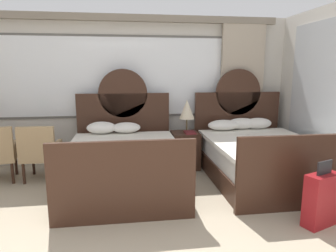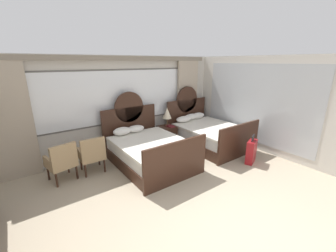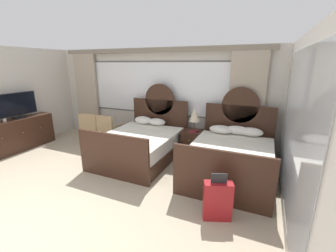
# 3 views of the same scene
# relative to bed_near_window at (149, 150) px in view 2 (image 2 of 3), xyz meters

# --- Properties ---
(ground_plane) EXTENTS (24.00, 24.00, 0.00)m
(ground_plane) POSITION_rel_bed_near_window_xyz_m (-0.22, -3.08, -0.38)
(ground_plane) COLOR tan
(wall_back_window) EXTENTS (6.64, 0.22, 2.70)m
(wall_back_window) POSITION_rel_bed_near_window_xyz_m (-0.22, 1.25, 1.05)
(wall_back_window) COLOR beige
(wall_back_window) RESTS_ON ground_plane
(wall_right_mirror) EXTENTS (0.08, 4.93, 2.70)m
(wall_right_mirror) POSITION_rel_bed_near_window_xyz_m (3.14, -1.19, 0.97)
(wall_right_mirror) COLOR beige
(wall_right_mirror) RESTS_ON ground_plane
(bed_near_window) EXTENTS (1.64, 2.22, 1.75)m
(bed_near_window) POSITION_rel_bed_near_window_xyz_m (0.00, 0.00, 0.00)
(bed_near_window) COLOR #382116
(bed_near_window) RESTS_ON ground_plane
(bed_near_mirror) EXTENTS (1.64, 2.22, 1.75)m
(bed_near_mirror) POSITION_rel_bed_near_window_xyz_m (2.14, 0.01, 0.00)
(bed_near_mirror) COLOR #382116
(bed_near_mirror) RESTS_ON ground_plane
(nightstand_between_beds) EXTENTS (0.47, 0.50, 0.64)m
(nightstand_between_beds) POSITION_rel_bed_near_window_xyz_m (1.07, 0.70, -0.05)
(nightstand_between_beds) COLOR #382116
(nightstand_between_beds) RESTS_ON ground_plane
(table_lamp_on_nightstand) EXTENTS (0.27, 0.27, 0.57)m
(table_lamp_on_nightstand) POSITION_rel_bed_near_window_xyz_m (1.11, 0.74, 0.66)
(table_lamp_on_nightstand) COLOR brown
(table_lamp_on_nightstand) RESTS_ON nightstand_between_beds
(book_on_nightstand) EXTENTS (0.18, 0.26, 0.03)m
(book_on_nightstand) POSITION_rel_bed_near_window_xyz_m (1.13, 0.60, 0.28)
(book_on_nightstand) COLOR maroon
(book_on_nightstand) RESTS_ON nightstand_between_beds
(armchair_by_window_left) EXTENTS (0.56, 0.56, 0.89)m
(armchair_by_window_left) POSITION_rel_bed_near_window_xyz_m (-1.30, 0.40, 0.11)
(armchair_by_window_left) COLOR tan
(armchair_by_window_left) RESTS_ON ground_plane
(armchair_by_window_centre) EXTENTS (0.64, 0.64, 0.89)m
(armchair_by_window_centre) POSITION_rel_bed_near_window_xyz_m (-1.94, 0.40, 0.11)
(armchair_by_window_centre) COLOR tan
(armchair_by_window_centre) RESTS_ON ground_plane
(suitcase_on_floor) EXTENTS (0.46, 0.32, 0.75)m
(suitcase_on_floor) POSITION_rel_bed_near_window_xyz_m (2.18, -1.50, -0.07)
(suitcase_on_floor) COLOR maroon
(suitcase_on_floor) RESTS_ON ground_plane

